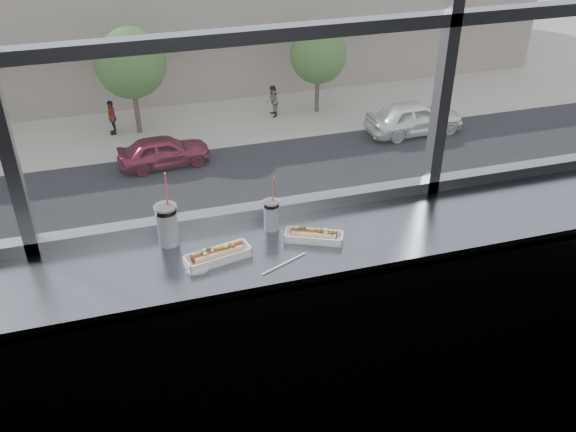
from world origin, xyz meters
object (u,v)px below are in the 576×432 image
object	(u,v)px
wrapper	(198,270)
pedestrian_b	(111,114)
hotdog_tray_left	(218,255)
car_far_b	(163,146)
soda_cup_left	(167,223)
tree_center	(130,63)
car_near_e	(491,191)
loose_straw	(284,264)
pedestrian_d	(273,98)
car_far_c	(415,112)
soda_cup_right	(271,214)
tree_right	(318,55)
hotdog_tray_right	(314,235)

from	to	relation	value
wrapper	pedestrian_b	xyz separation A→B (m)	(-0.31, 28.56, -11.01)
hotdog_tray_left	pedestrian_b	xyz separation A→B (m)	(-0.41, 28.50, -11.03)
car_far_b	pedestrian_b	bearing A→B (deg)	21.96
soda_cup_left	tree_center	size ratio (longest dim) A/B	0.07
car_far_b	pedestrian_b	world-z (taller)	pedestrian_b
car_near_e	pedestrian_b	bearing A→B (deg)	53.20
loose_straw	pedestrian_b	distance (m)	30.66
car_far_b	pedestrian_d	bearing A→B (deg)	-60.99
car_far_c	pedestrian_b	xyz separation A→B (m)	(-14.47, 4.18, -0.07)
soda_cup_right	pedestrian_d	world-z (taller)	soda_cup_right
car_near_e	car_far_b	bearing A→B (deg)	60.45
pedestrian_b	tree_right	world-z (taller)	tree_right
wrapper	car_far_c	xyz separation A→B (m)	(14.16, 24.38, -10.94)
soda_cup_left	tree_right	world-z (taller)	soda_cup_left
pedestrian_d	pedestrian_b	distance (m)	8.25
loose_straw	pedestrian_d	size ratio (longest dim) A/B	0.12
pedestrian_b	tree_right	distance (m)	10.89
soda_cup_left	tree_center	xyz separation A→B (m)	(1.02, 28.12, -8.57)
tree_right	hotdog_tray_left	bearing A→B (deg)	-109.97
loose_straw	pedestrian_b	world-z (taller)	loose_straw
tree_right	pedestrian_d	bearing A→B (deg)	179.47
soda_cup_left	car_far_c	world-z (taller)	soda_cup_left
tree_center	hotdog_tray_right	bearing A→B (deg)	-90.75
hotdog_tray_left	soda_cup_right	bearing A→B (deg)	19.23
wrapper	car_far_c	world-z (taller)	wrapper
wrapper	pedestrian_d	xyz separation A→B (m)	(7.94, 28.40, -11.07)
wrapper	car_near_e	bearing A→B (deg)	50.43
pedestrian_d	hotdog_tray_right	bearing A→B (deg)	-14.60
soda_cup_left	tree_center	bearing A→B (deg)	87.92
hotdog_tray_right	pedestrian_b	size ratio (longest dim) A/B	0.13
soda_cup_left	car_far_c	distance (m)	30.11
tree_right	car_near_e	bearing A→B (deg)	-75.32
pedestrian_d	tree_center	size ratio (longest dim) A/B	0.37
wrapper	tree_right	size ratio (longest dim) A/B	0.02
hotdog_tray_right	car_far_c	bearing A→B (deg)	85.38
hotdog_tray_left	pedestrian_d	world-z (taller)	hotdog_tray_left
soda_cup_right	car_far_b	size ratio (longest dim) A/B	0.05
loose_straw	soda_cup_left	bearing A→B (deg)	122.76
soda_cup_right	car_far_c	size ratio (longest dim) A/B	0.04
soda_cup_left	pedestrian_d	xyz separation A→B (m)	(8.03, 28.14, -11.17)
wrapper	tree_right	xyz separation A→B (m)	(10.39, 28.38, -8.96)
soda_cup_left	car_far_b	bearing A→B (deg)	85.71
soda_cup_right	pedestrian_d	size ratio (longest dim) A/B	0.14
car_near_e	car_far_c	bearing A→B (deg)	0.09
hotdog_tray_left	loose_straw	distance (m)	0.30
hotdog_tray_left	hotdog_tray_right	world-z (taller)	hotdog_tray_left
car_far_b	pedestrian_d	world-z (taller)	pedestrian_d
soda_cup_right	wrapper	xyz separation A→B (m)	(-0.40, -0.24, -0.07)
loose_straw	tree_right	bearing A→B (deg)	47.05
car_far_b	hotdog_tray_left	bearing A→B (deg)	172.29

